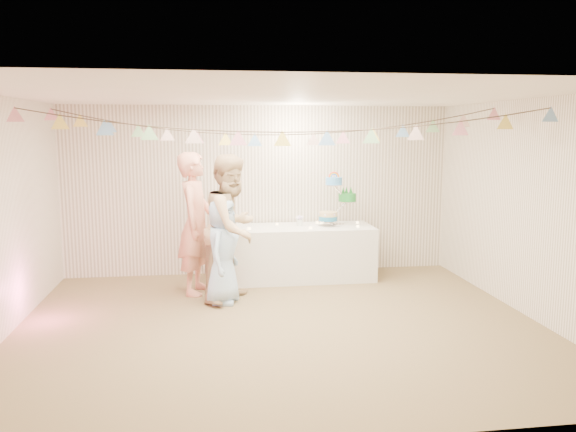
{
  "coord_description": "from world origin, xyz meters",
  "views": [
    {
      "loc": [
        -0.78,
        -6.16,
        2.23
      ],
      "look_at": [
        0.2,
        0.8,
        1.15
      ],
      "focal_mm": 35.0,
      "sensor_mm": 36.0,
      "label": 1
    }
  ],
  "objects": [
    {
      "name": "tealight_6",
      "position": [
        0.86,
        2.26,
        0.81
      ],
      "size": [
        0.04,
        0.04,
        0.03
      ],
      "primitive_type": "cylinder",
      "color": "#FFD88C",
      "rests_on": "table"
    },
    {
      "name": "cake_top_tier",
      "position": [
        1.07,
        2.04,
        1.38
      ],
      "size": [
        0.25,
        0.25,
        0.19
      ],
      "primitive_type": null,
      "color": "#4590DB",
      "rests_on": "cake_stand"
    },
    {
      "name": "tealight_2",
      "position": [
        0.68,
        1.8,
        0.81
      ],
      "size": [
        0.04,
        0.04,
        0.03
      ],
      "primitive_type": "cylinder",
      "color": "#FFD88C",
      "rests_on": "table"
    },
    {
      "name": "bunting_back",
      "position": [
        0.0,
        1.1,
        2.35
      ],
      "size": [
        5.6,
        1.1,
        0.4
      ],
      "primitive_type": null,
      "color": "pink",
      "rests_on": "ceiling"
    },
    {
      "name": "bunting_front",
      "position": [
        0.0,
        -0.2,
        2.32
      ],
      "size": [
        5.6,
        0.9,
        0.36
      ],
      "primitive_type": null,
      "color": "#72A5E5",
      "rests_on": "ceiling"
    },
    {
      "name": "tealight_3",
      "position": [
        0.93,
        2.24,
        0.81
      ],
      "size": [
        0.04,
        0.04,
        0.03
      ],
      "primitive_type": "cylinder",
      "color": "#FFD88C",
      "rests_on": "table"
    },
    {
      "name": "tealight_5",
      "position": [
        1.48,
        2.17,
        0.81
      ],
      "size": [
        0.04,
        0.04,
        0.03
      ],
      "primitive_type": "cylinder",
      "color": "#FFD88C",
      "rests_on": "table"
    },
    {
      "name": "posy",
      "position": [
        0.56,
        2.07,
        0.83
      ],
      "size": [
        0.14,
        0.14,
        0.16
      ],
      "primitive_type": null,
      "color": "white",
      "rests_on": "table"
    },
    {
      "name": "ceiling",
      "position": [
        0.0,
        0.0,
        2.6
      ],
      "size": [
        6.0,
        6.0,
        0.0
      ],
      "primitive_type": "plane",
      "color": "white",
      "rests_on": "ground"
    },
    {
      "name": "cake_middle",
      "position": [
        1.31,
        2.16,
        1.11
      ],
      "size": [
        0.27,
        0.27,
        0.22
      ],
      "primitive_type": null,
      "color": "#1B7C2A",
      "rests_on": "cake_stand"
    },
    {
      "name": "floor",
      "position": [
        0.0,
        0.0,
        0.0
      ],
      "size": [
        6.0,
        6.0,
        0.0
      ],
      "primitive_type": "plane",
      "color": "brown",
      "rests_on": "ground"
    },
    {
      "name": "cake_bottom",
      "position": [
        0.98,
        2.01,
        0.84
      ],
      "size": [
        0.31,
        0.31,
        0.15
      ],
      "primitive_type": null,
      "color": "teal",
      "rests_on": "cake_stand"
    },
    {
      "name": "table",
      "position": [
        0.58,
        2.02,
        0.4
      ],
      "size": [
        2.13,
        0.85,
        0.8
      ],
      "primitive_type": "cube",
      "color": "white",
      "rests_on": "floor"
    },
    {
      "name": "person_adult_b",
      "position": [
        -0.5,
        1.09,
        0.96
      ],
      "size": [
        1.12,
        1.18,
        1.92
      ],
      "primitive_type": "imported",
      "rotation": [
        0.0,
        0.0,
        0.99
      ],
      "color": "tan",
      "rests_on": "floor"
    },
    {
      "name": "tealight_0",
      "position": [
        -0.22,
        1.87,
        0.81
      ],
      "size": [
        0.04,
        0.04,
        0.03
      ],
      "primitive_type": "cylinder",
      "color": "#FFD88C",
      "rests_on": "table"
    },
    {
      "name": "right_wall",
      "position": [
        3.0,
        0.0,
        1.3
      ],
      "size": [
        5.0,
        5.0,
        0.0
      ],
      "primitive_type": "plane",
      "color": "white",
      "rests_on": "ground"
    },
    {
      "name": "tealight_1",
      "position": [
        0.23,
        2.2,
        0.81
      ],
      "size": [
        0.04,
        0.04,
        0.03
      ],
      "primitive_type": "cylinder",
      "color": "#FFD88C",
      "rests_on": "table"
    },
    {
      "name": "cake_stand",
      "position": [
        1.13,
        2.07,
        1.13
      ],
      "size": [
        0.68,
        0.4,
        0.76
      ],
      "primitive_type": null,
      "color": "silver",
      "rests_on": "table"
    },
    {
      "name": "person_child",
      "position": [
        -0.63,
        0.97,
        0.68
      ],
      "size": [
        0.63,
        0.77,
        1.37
      ],
      "primitive_type": "imported",
      "rotation": [
        0.0,
        0.0,
        1.24
      ],
      "color": "#A8C9EE",
      "rests_on": "floor"
    },
    {
      "name": "person_adult_a",
      "position": [
        -0.97,
        1.48,
        0.97
      ],
      "size": [
        0.63,
        0.8,
        1.94
      ],
      "primitive_type": "imported",
      "rotation": [
        0.0,
        0.0,
        1.32
      ],
      "color": "#EC957B",
      "rests_on": "floor"
    },
    {
      "name": "platter",
      "position": [
        0.08,
        1.97,
        0.76
      ],
      "size": [
        0.35,
        0.35,
        0.02
      ],
      "primitive_type": "cylinder",
      "color": "white",
      "rests_on": "table"
    },
    {
      "name": "front_wall",
      "position": [
        0.0,
        -2.5,
        1.3
      ],
      "size": [
        6.0,
        6.0,
        0.0
      ],
      "primitive_type": "plane",
      "color": "white",
      "rests_on": "ground"
    },
    {
      "name": "back_wall",
      "position": [
        0.0,
        2.5,
        1.3
      ],
      "size": [
        6.0,
        6.0,
        0.0
      ],
      "primitive_type": "plane",
      "color": "white",
      "rests_on": "ground"
    },
    {
      "name": "tealight_4",
      "position": [
        1.4,
        1.84,
        0.81
      ],
      "size": [
        0.04,
        0.04,
        0.03
      ],
      "primitive_type": "cylinder",
      "color": "#FFD88C",
      "rests_on": "table"
    }
  ]
}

